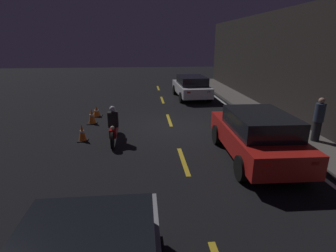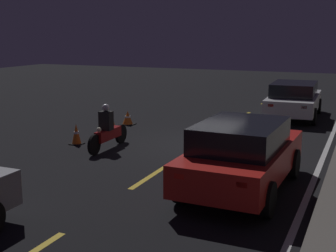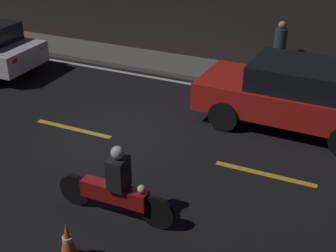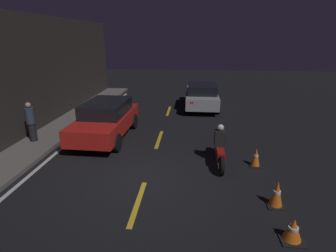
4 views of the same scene
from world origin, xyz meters
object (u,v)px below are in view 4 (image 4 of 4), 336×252
(taxi_red, at_px, (106,119))
(pedestrian, at_px, (31,122))
(motorcycle, at_px, (220,148))
(traffic_cone_far, at_px, (256,157))
(hatchback_silver, at_px, (202,95))
(traffic_cone_near, at_px, (293,230))
(traffic_cone_mid, at_px, (277,194))

(taxi_red, relative_size, pedestrian, 2.74)
(taxi_red, relative_size, motorcycle, 1.99)
(taxi_red, relative_size, traffic_cone_far, 6.65)
(hatchback_silver, relative_size, traffic_cone_near, 8.47)
(taxi_red, height_order, pedestrian, pedestrian)
(hatchback_silver, relative_size, traffic_cone_mid, 6.27)
(taxi_red, distance_m, traffic_cone_near, 8.06)
(traffic_cone_near, bearing_deg, taxi_red, 46.31)
(taxi_red, xyz_separation_m, pedestrian, (-1.02, 2.70, 0.11))
(hatchback_silver, distance_m, traffic_cone_mid, 9.87)
(traffic_cone_far, height_order, pedestrian, pedestrian)
(traffic_cone_far, bearing_deg, traffic_cone_near, -179.48)
(traffic_cone_near, xyz_separation_m, traffic_cone_far, (3.40, 0.03, 0.07))
(traffic_cone_near, distance_m, traffic_cone_mid, 1.21)
(traffic_cone_mid, height_order, traffic_cone_far, traffic_cone_mid)
(pedestrian, bearing_deg, taxi_red, -69.32)
(motorcycle, relative_size, traffic_cone_near, 4.18)
(hatchback_silver, distance_m, pedestrian, 9.40)
(traffic_cone_mid, xyz_separation_m, traffic_cone_far, (2.19, 0.04, -0.03))
(taxi_red, bearing_deg, pedestrian, -67.81)
(taxi_red, bearing_deg, hatchback_silver, 143.63)
(taxi_red, xyz_separation_m, traffic_cone_mid, (-4.35, -5.81, -0.48))
(hatchback_silver, xyz_separation_m, traffic_cone_far, (-7.53, -1.59, -0.47))
(motorcycle, bearing_deg, hatchback_silver, 2.32)
(traffic_cone_near, relative_size, traffic_cone_far, 0.80)
(taxi_red, distance_m, motorcycle, 5.03)
(traffic_cone_mid, bearing_deg, traffic_cone_far, 0.93)
(motorcycle, bearing_deg, taxi_red, 65.23)
(hatchback_silver, bearing_deg, motorcycle, -177.09)
(taxi_red, distance_m, pedestrian, 2.89)
(hatchback_silver, distance_m, motorcycle, 7.44)
(taxi_red, relative_size, hatchback_silver, 0.98)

